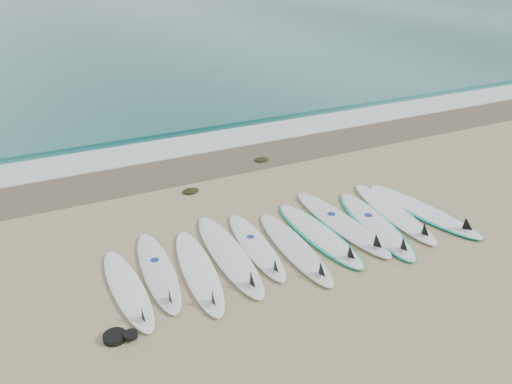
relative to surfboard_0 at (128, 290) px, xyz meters
name	(u,v)px	position (x,y,z in m)	size (l,w,h in m)	color
ground	(290,243)	(2.98, 0.16, -0.05)	(120.00, 120.00, 0.00)	tan
ocean	(63,23)	(2.98, 32.66, -0.04)	(120.00, 55.00, 0.03)	#286D69
wet_sand_band	(208,164)	(2.98, 4.26, -0.05)	(120.00, 1.80, 0.01)	brown
foam_band	(190,145)	(2.98, 5.66, -0.03)	(120.00, 1.40, 0.04)	silver
wave_crest	(173,128)	(2.98, 7.16, 0.00)	(120.00, 1.00, 0.10)	#286D69
surfboard_0	(128,290)	(0.00, 0.00, 0.00)	(0.58, 2.38, 0.30)	white
surfboard_1	(159,271)	(0.56, 0.27, 0.00)	(0.69, 2.51, 0.32)	white
surfboard_2	(199,272)	(1.16, -0.03, 0.01)	(0.83, 2.63, 0.33)	white
surfboard_3	(230,255)	(1.80, 0.19, 0.01)	(0.70, 2.84, 0.36)	white
surfboard_4	(257,246)	(2.35, 0.25, 0.00)	(0.68, 2.46, 0.31)	white
surfboard_5	(296,248)	(2.94, -0.12, 0.01)	(0.68, 2.66, 0.34)	silver
surfboard_6	(319,234)	(3.58, 0.11, 0.00)	(0.71, 2.67, 0.34)	white
surfboard_7	(343,223)	(4.19, 0.24, 0.01)	(0.70, 2.91, 0.37)	white
surfboard_8	(376,225)	(4.75, -0.06, 0.00)	(1.12, 2.84, 0.35)	white
surfboard_9	(395,213)	(5.37, 0.12, 0.01)	(0.85, 2.77, 0.35)	white
surfboard_10	(423,210)	(5.98, -0.02, 0.00)	(1.06, 2.88, 0.36)	white
seaweed_near	(191,191)	(2.05, 2.94, -0.02)	(0.37, 0.28, 0.07)	black
seaweed_far	(262,159)	(4.26, 3.86, -0.02)	(0.37, 0.29, 0.07)	black
leash_coil	(118,336)	(-0.36, -0.97, 0.00)	(0.46, 0.36, 0.11)	black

